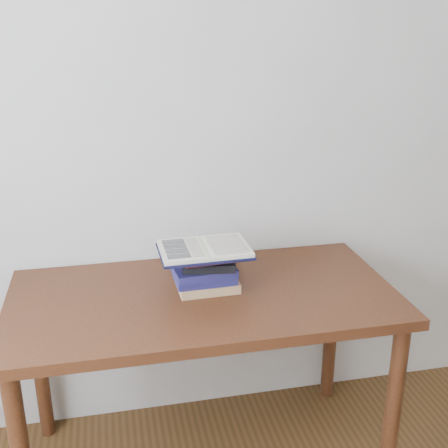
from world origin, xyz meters
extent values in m
cube|color=silver|center=(0.00, 1.75, 1.30)|extent=(3.50, 0.04, 2.60)
cube|color=#492612|center=(-0.06, 1.38, 0.74)|extent=(1.42, 0.71, 0.04)
cylinder|color=#492612|center=(0.59, 1.08, 0.36)|extent=(0.06, 0.06, 0.72)
cylinder|color=#492612|center=(-0.71, 1.68, 0.36)|extent=(0.06, 0.06, 0.72)
cylinder|color=#492612|center=(0.59, 1.68, 0.36)|extent=(0.06, 0.06, 0.72)
cube|color=#9F7452|center=(-0.04, 1.42, 0.78)|extent=(0.23, 0.17, 0.04)
cube|color=#1B1A4E|center=(-0.05, 1.41, 0.81)|extent=(0.22, 0.15, 0.03)
cube|color=#1B1A4E|center=(-0.05, 1.42, 0.84)|extent=(0.24, 0.20, 0.03)
cube|color=black|center=(-0.03, 1.41, 0.87)|extent=(0.21, 0.18, 0.03)
cube|color=#5A1D16|center=(-0.03, 1.42, 0.90)|extent=(0.21, 0.18, 0.02)
cube|color=black|center=(-0.05, 1.40, 0.92)|extent=(0.33, 0.23, 0.01)
cube|color=beige|center=(-0.13, 1.40, 0.93)|extent=(0.16, 0.22, 0.01)
cube|color=beige|center=(0.03, 1.41, 0.93)|extent=(0.16, 0.22, 0.01)
cylinder|color=beige|center=(-0.05, 1.40, 0.93)|extent=(0.02, 0.22, 0.01)
cube|color=black|center=(-0.15, 1.47, 0.94)|extent=(0.08, 0.04, 0.00)
cube|color=black|center=(-0.15, 1.43, 0.94)|extent=(0.08, 0.04, 0.00)
cube|color=black|center=(-0.15, 1.38, 0.94)|extent=(0.08, 0.04, 0.00)
cube|color=black|center=(-0.15, 1.33, 0.94)|extent=(0.08, 0.04, 0.00)
cube|color=beige|center=(-0.08, 1.40, 0.94)|extent=(0.04, 0.18, 0.00)
cube|color=beige|center=(0.04, 1.41, 0.94)|extent=(0.13, 0.18, 0.00)
camera|label=1|loc=(-0.37, -0.45, 1.71)|focal=45.00mm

